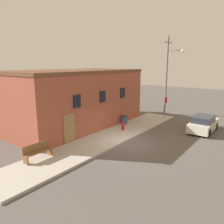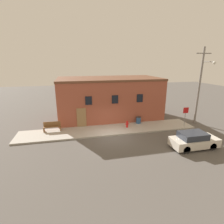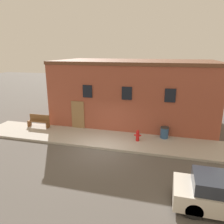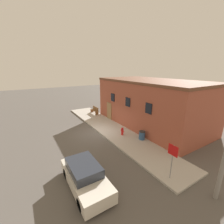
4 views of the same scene
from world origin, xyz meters
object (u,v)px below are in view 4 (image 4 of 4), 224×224
at_px(fire_hydrant, 122,131).
at_px(bench, 95,110).
at_px(trash_bin, 142,135).
at_px(stop_sign, 172,156).
at_px(parked_car, 85,176).

bearing_deg(fire_hydrant, bench, 174.39).
xyz_separation_m(fire_hydrant, trash_bin, (1.65, 0.96, 0.02)).
height_order(fire_hydrant, bench, bench).
height_order(stop_sign, bench, stop_sign).
bearing_deg(trash_bin, parked_car, -68.82).
bearing_deg(fire_hydrant, trash_bin, 30.18).
xyz_separation_m(fire_hydrant, parked_car, (4.10, -5.36, 0.14)).
distance_m(bench, parked_car, 13.33).
relative_size(fire_hydrant, bench, 0.44).
height_order(fire_hydrant, stop_sign, stop_sign).
bearing_deg(parked_car, fire_hydrant, 127.45).
distance_m(fire_hydrant, stop_sign, 6.38).
bearing_deg(trash_bin, fire_hydrant, -149.82).
distance_m(stop_sign, trash_bin, 5.08).
bearing_deg(trash_bin, bench, -178.77).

